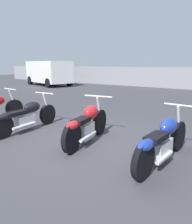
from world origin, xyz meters
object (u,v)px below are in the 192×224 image
(parked_van, at_px, (49,72))
(motorcycle_slot_1, at_px, (26,116))
(motorcycle_slot_2, at_px, (87,125))
(motorcycle_slot_3, at_px, (163,142))

(parked_van, bearing_deg, motorcycle_slot_1, -119.79)
(motorcycle_slot_1, height_order, parked_van, parked_van)
(motorcycle_slot_1, height_order, motorcycle_slot_2, motorcycle_slot_2)
(motorcycle_slot_1, xyz_separation_m, motorcycle_slot_3, (3.57, 0.12, 0.02))
(motorcycle_slot_1, height_order, motorcycle_slot_3, motorcycle_slot_3)
(motorcycle_slot_2, xyz_separation_m, parked_van, (-10.65, 8.96, 0.67))
(motorcycle_slot_1, xyz_separation_m, parked_van, (-8.80, 9.15, 0.70))
(motorcycle_slot_2, height_order, parked_van, parked_van)
(motorcycle_slot_1, bearing_deg, parked_van, 130.04)
(motorcycle_slot_1, relative_size, motorcycle_slot_3, 0.99)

